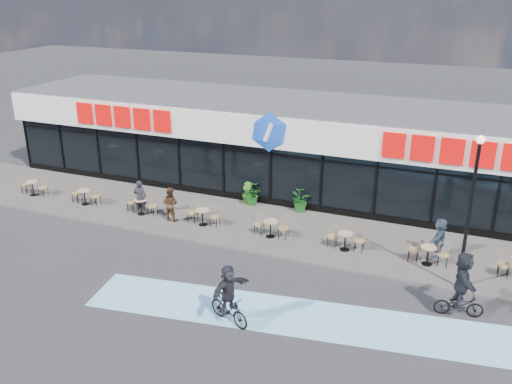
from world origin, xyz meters
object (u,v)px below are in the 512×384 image
Objects in this scene: potted_plant_mid at (247,193)px; cyclist_b at (462,286)px; pedestrian_a at (440,237)px; bistro_set_0 at (34,186)px; cyclist_a at (229,297)px; patron_right at (170,204)px; potted_plant_right at (299,201)px; patron_left at (140,197)px; potted_plant_left at (251,194)px; lamp_post at (471,202)px.

potted_plant_mid is 11.83m from cyclist_b.
pedestrian_a reaches higher than potted_plant_mid.
cyclist_a reaches higher than bistro_set_0.
cyclist_a reaches higher than patron_right.
cyclist_a reaches higher than potted_plant_right.
patron_left is at bearing 139.83° from cyclist_a.
potted_plant_left is 11.59m from cyclist_b.
potted_plant_left is at bearing -160.59° from patron_left.
bistro_set_0 is 1.50× the size of potted_plant_left.
cyclist_a is at bearing -143.90° from lamp_post.
cyclist_b is at bearing -39.57° from potted_plant_right.
potted_plant_right is 0.66× the size of pedestrian_a.
bistro_set_0 is at bearing -16.52° from patron_left.
potted_plant_right is 6.01m from patron_right.
pedestrian_a is (9.15, -2.18, 0.27)m from potted_plant_mid.
potted_plant_right is 9.33m from cyclist_a.
pedestrian_a is 0.69× the size of cyclist_b.
patron_left is at bearing -155.29° from potted_plant_right.
cyclist_b is (14.16, -3.03, 0.17)m from patron_left.
cyclist_a is (-5.85, -7.11, 0.05)m from pedestrian_a.
potted_plant_mid is at bearing -158.49° from patron_left.
bistro_set_0 is 6.44m from patron_left.
patron_right is at bearing -1.07° from bistro_set_0.
lamp_post is 20.75m from bistro_set_0.
bistro_set_0 is 0.97× the size of patron_right.
lamp_post is 2.86m from cyclist_b.
potted_plant_left is at bearing 108.31° from cyclist_a.
cyclist_a is (3.30, -9.29, 0.32)m from potted_plant_mid.
patron_left is 9.62m from cyclist_a.
potted_plant_right is 7.42m from patron_left.
bistro_set_0 is at bearing 155.46° from cyclist_a.
potted_plant_left is 0.44× the size of cyclist_b.
patron_right is at bearing 132.98° from cyclist_a.
patron_left is 0.72× the size of cyclist_b.
potted_plant_left is at bearing -178.30° from potted_plant_right.
pedestrian_a reaches higher than potted_plant_right.
potted_plant_mid is at bearing 15.96° from bistro_set_0.
patron_left reaches higher than patron_right.
bistro_set_0 is at bearing -80.60° from pedestrian_a.
pedestrian_a reaches higher than bistro_set_0.
lamp_post is 12.76m from patron_right.
lamp_post reaches higher than bistro_set_0.
potted_plant_right is (2.69, 0.02, -0.00)m from potted_plant_mid.
lamp_post is at bearing -30.91° from potted_plant_right.
lamp_post is 14.35m from patron_left.
potted_plant_right is at bearing -171.05° from patron_left.
patron_right is 0.99× the size of pedestrian_a.
cyclist_b is (0.96, -3.94, 0.20)m from pedestrian_a.
cyclist_b reaches higher than potted_plant_left.
lamp_post is 3.43m from pedestrian_a.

